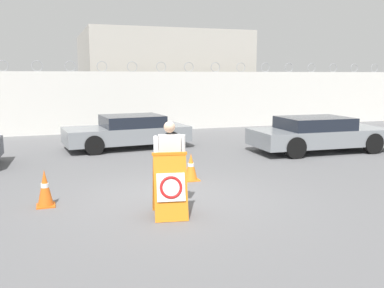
{
  "coord_description": "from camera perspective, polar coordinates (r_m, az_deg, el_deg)",
  "views": [
    {
      "loc": [
        -2.39,
        -8.36,
        2.57
      ],
      "look_at": [
        0.91,
        1.37,
        0.91
      ],
      "focal_mm": 40.0,
      "sensor_mm": 36.0,
      "label": 1
    }
  ],
  "objects": [
    {
      "name": "security_guard",
      "position": [
        8.29,
        -2.99,
        -2.18
      ],
      "size": [
        0.61,
        0.48,
        1.7
      ],
      "rotation": [
        0.0,
        0.0,
        2.92
      ],
      "color": "black",
      "rests_on": "ground_plane"
    },
    {
      "name": "parked_car_rear_sedan",
      "position": [
        15.34,
        -8.56,
        1.67
      ],
      "size": [
        4.44,
        2.26,
        1.16
      ],
      "rotation": [
        0.0,
        0.0,
        3.24
      ],
      "color": "black",
      "rests_on": "ground_plane"
    },
    {
      "name": "perimeter_wall",
      "position": [
        19.69,
        -11.76,
        5.51
      ],
      "size": [
        36.0,
        0.3,
        3.18
      ],
      "color": "silver",
      "rests_on": "ground_plane"
    },
    {
      "name": "ground_plane",
      "position": [
        9.07,
        -2.66,
        -7.31
      ],
      "size": [
        90.0,
        90.0,
        0.0
      ],
      "primitive_type": "plane",
      "color": "slate"
    },
    {
      "name": "parked_car_far_side",
      "position": [
        15.08,
        16.52,
        1.32
      ],
      "size": [
        4.72,
        2.1,
        1.18
      ],
      "rotation": [
        0.0,
        0.0,
        -0.03
      ],
      "color": "black",
      "rests_on": "ground_plane"
    },
    {
      "name": "building_block",
      "position": [
        25.38,
        -4.43,
        8.87
      ],
      "size": [
        8.61,
        7.9,
        4.89
      ],
      "color": "#B2ADA3",
      "rests_on": "ground_plane"
    },
    {
      "name": "traffic_cone_mid",
      "position": [
        8.95,
        -19.02,
        -5.61
      ],
      "size": [
        0.36,
        0.36,
        0.74
      ],
      "color": "orange",
      "rests_on": "ground_plane"
    },
    {
      "name": "traffic_cone_near",
      "position": [
        10.53,
        -0.14,
        -3.09
      ],
      "size": [
        0.38,
        0.38,
        0.68
      ],
      "color": "orange",
      "rests_on": "ground_plane"
    },
    {
      "name": "barricade_sign",
      "position": [
        7.83,
        -2.96,
        -5.47
      ],
      "size": [
        0.71,
        0.83,
        1.2
      ],
      "rotation": [
        0.0,
        0.0,
        -0.17
      ],
      "color": "orange",
      "rests_on": "ground_plane"
    }
  ]
}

